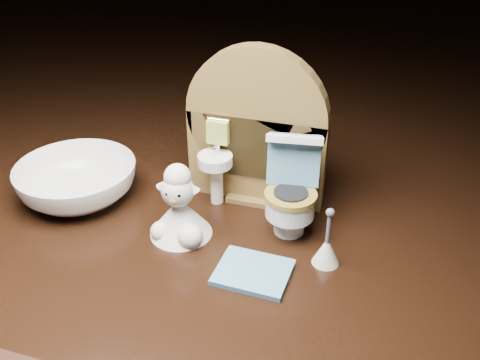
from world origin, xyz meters
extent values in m
cube|color=black|center=(0.00, 0.00, -0.05)|extent=(2.50, 2.50, 0.10)
cube|color=brown|center=(0.00, 0.07, 0.04)|extent=(0.13, 0.02, 0.09)
cylinder|color=brown|center=(0.00, 0.07, 0.09)|extent=(0.13, 0.02, 0.13)
cube|color=brown|center=(0.00, 0.07, 0.00)|extent=(0.05, 0.04, 0.01)
cylinder|color=white|center=(-0.03, 0.05, 0.02)|extent=(0.01, 0.01, 0.04)
cylinder|color=white|center=(-0.03, 0.04, 0.05)|extent=(0.03, 0.03, 0.01)
cylinder|color=silver|center=(-0.03, 0.05, 0.06)|extent=(0.00, 0.00, 0.01)
cube|color=#A9C14A|center=(-0.03, 0.05, 0.07)|extent=(0.02, 0.01, 0.02)
cube|color=brown|center=(0.04, 0.06, 0.05)|extent=(0.02, 0.01, 0.02)
cylinder|color=beige|center=(0.04, 0.05, 0.05)|extent=(0.02, 0.02, 0.02)
cylinder|color=white|center=(0.04, 0.02, 0.01)|extent=(0.03, 0.03, 0.02)
cylinder|color=white|center=(0.04, 0.02, 0.03)|extent=(0.04, 0.04, 0.02)
cylinder|color=olive|center=(0.04, 0.02, 0.04)|extent=(0.04, 0.04, 0.00)
cube|color=white|center=(0.04, 0.04, 0.03)|extent=(0.04, 0.02, 0.05)
cube|color=#548EB4|center=(0.04, 0.04, 0.06)|extent=(0.05, 0.02, 0.05)
cube|color=white|center=(0.04, 0.03, 0.09)|extent=(0.05, 0.02, 0.01)
cylinder|color=#BBC94B|center=(0.05, 0.05, 0.06)|extent=(0.01, 0.01, 0.01)
cube|color=#548EB4|center=(0.03, -0.04, 0.00)|extent=(0.06, 0.05, 0.00)
cone|color=white|center=(0.08, -0.01, 0.01)|extent=(0.02, 0.02, 0.02)
cylinder|color=#59595B|center=(0.08, -0.01, 0.03)|extent=(0.00, 0.00, 0.03)
sphere|color=#59595B|center=(0.08, -0.01, 0.05)|extent=(0.01, 0.01, 0.01)
cone|color=white|center=(-0.05, -0.01, 0.02)|extent=(0.05, 0.05, 0.04)
sphere|color=white|center=(-0.03, -0.02, 0.01)|extent=(0.02, 0.02, 0.02)
sphere|color=white|center=(-0.06, -0.02, 0.01)|extent=(0.02, 0.02, 0.02)
sphere|color=silver|center=(-0.05, -0.01, 0.05)|extent=(0.03, 0.03, 0.03)
sphere|color=tan|center=(-0.05, -0.02, 0.04)|extent=(0.01, 0.01, 0.01)
sphere|color=white|center=(-0.05, -0.01, 0.06)|extent=(0.02, 0.02, 0.02)
cone|color=silver|center=(-0.06, -0.01, 0.05)|extent=(0.01, 0.01, 0.01)
cone|color=silver|center=(-0.03, -0.01, 0.05)|extent=(0.01, 0.01, 0.01)
sphere|color=black|center=(-0.05, -0.02, 0.05)|extent=(0.00, 0.00, 0.00)
sphere|color=black|center=(-0.04, -0.02, 0.05)|extent=(0.00, 0.00, 0.00)
imported|color=white|center=(-0.16, 0.01, 0.02)|extent=(0.13, 0.13, 0.04)
camera|label=1|loc=(0.12, -0.35, 0.28)|focal=40.00mm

